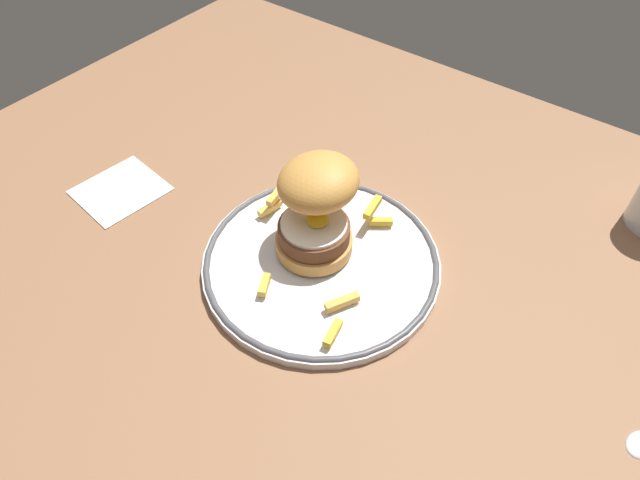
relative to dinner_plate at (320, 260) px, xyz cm
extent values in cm
cube|color=brown|center=(0.20, -0.62, -2.84)|extent=(124.68, 103.99, 4.00)
cylinder|color=silver|center=(0.00, 0.00, -0.24)|extent=(29.35, 29.35, 1.20)
torus|color=#4C4C51|center=(0.00, 0.00, 0.36)|extent=(28.95, 28.95, 0.80)
cylinder|color=#CD8C42|center=(-1.48, 0.74, 1.66)|extent=(9.51, 9.51, 1.80)
cylinder|color=brown|center=(-1.48, 0.74, 3.66)|extent=(8.76, 8.76, 2.18)
cylinder|color=white|center=(-1.48, 0.74, 5.00)|extent=(8.01, 8.01, 0.50)
ellipsoid|color=yellow|center=(-1.13, 1.04, 5.67)|extent=(2.60, 2.60, 1.40)
ellipsoid|color=#CB8C40|center=(-2.47, 2.88, 9.62)|extent=(13.97, 13.79, 6.66)
cube|color=gold|center=(-9.98, 9.10, 1.25)|extent=(3.37, 3.33, 0.98)
cube|color=gold|center=(-9.98, 3.98, 2.87)|extent=(1.69, 4.83, 0.84)
cube|color=gold|center=(6.38, -4.21, 1.24)|extent=(2.77, 4.14, 0.94)
cube|color=gold|center=(1.54, 9.02, 3.08)|extent=(1.60, 4.11, 0.93)
cube|color=gold|center=(7.97, -8.19, 1.22)|extent=(1.59, 3.52, 0.92)
cube|color=gold|center=(-2.29, -7.71, 1.22)|extent=(2.16, 3.02, 0.92)
cube|color=#E1B44D|center=(-6.23, 6.83, 1.12)|extent=(3.66, 2.57, 0.71)
cube|color=gold|center=(2.89, 9.22, 1.18)|extent=(2.89, 2.44, 0.84)
cube|color=#EAB84C|center=(-10.19, 2.40, 1.20)|extent=(1.47, 3.63, 0.87)
cube|color=white|center=(-30.68, -6.26, -0.64)|extent=(11.70, 12.27, 0.40)
camera|label=1|loc=(27.15, -35.69, 52.82)|focal=31.43mm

